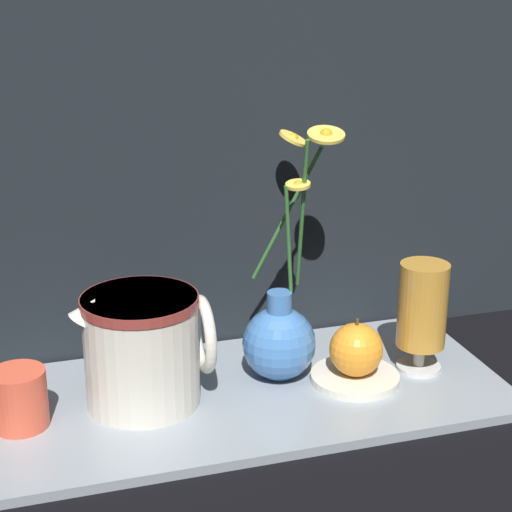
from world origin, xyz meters
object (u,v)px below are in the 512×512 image
(tea_glass, at_px, (422,308))
(orange_fruit, at_px, (356,350))
(ceramic_pitcher, at_px, (143,345))
(yellow_mug, at_px, (17,399))
(vase_with_flowers, at_px, (280,335))

(tea_glass, xyz_separation_m, orange_fruit, (-0.09, -0.01, -0.04))
(tea_glass, bearing_deg, orange_fruit, -175.51)
(tea_glass, bearing_deg, ceramic_pitcher, 177.13)
(ceramic_pitcher, bearing_deg, yellow_mug, -174.41)
(vase_with_flowers, xyz_separation_m, tea_glass, (0.18, -0.03, 0.03))
(yellow_mug, xyz_separation_m, orange_fruit, (0.42, -0.01, 0.01))
(yellow_mug, bearing_deg, tea_glass, -0.36)
(vase_with_flowers, distance_m, yellow_mug, 0.33)
(ceramic_pitcher, bearing_deg, orange_fruit, -5.46)
(ceramic_pitcher, distance_m, orange_fruit, 0.27)
(vase_with_flowers, bearing_deg, orange_fruit, -24.51)
(vase_with_flowers, height_order, yellow_mug, vase_with_flowers)
(ceramic_pitcher, height_order, orange_fruit, ceramic_pitcher)
(vase_with_flowers, height_order, orange_fruit, vase_with_flowers)
(yellow_mug, height_order, tea_glass, tea_glass)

